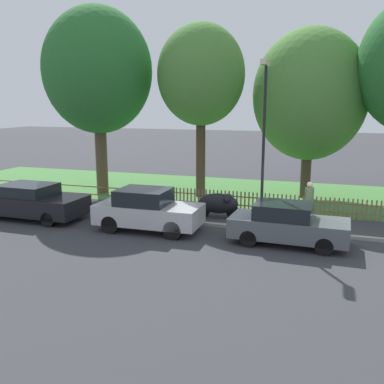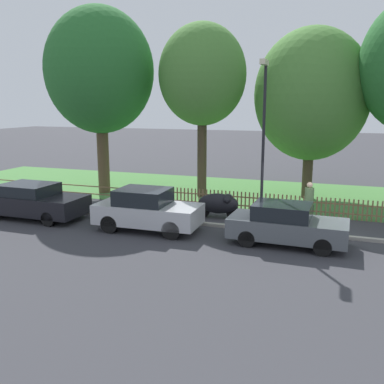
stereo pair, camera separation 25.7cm
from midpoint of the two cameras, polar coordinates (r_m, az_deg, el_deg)
ground_plane at (r=15.96m, az=13.85°, el=-5.56°), size 120.00×120.00×0.00m
kerb_stone at (r=16.04m, az=13.90°, el=-5.26°), size 42.35×0.20×0.12m
grass_strip at (r=22.56m, az=15.56°, el=-0.61°), size 42.35×8.00×0.01m
park_fence at (r=18.58m, az=14.78°, el=-1.80°), size 42.35×0.05×0.87m
parked_car_silver_hatchback at (r=18.76m, az=-20.12°, el=-1.10°), size 4.42×1.92×1.42m
parked_car_black_saloon at (r=15.94m, az=-5.55°, el=-2.36°), size 3.91×1.81×1.56m
parked_car_navy_estate at (r=14.65m, az=12.94°, el=-4.23°), size 3.91×1.73×1.39m
covered_motorcycle at (r=17.59m, az=4.08°, el=-1.52°), size 1.81×0.87×1.04m
tree_nearest_kerb at (r=22.89m, az=-11.89°, el=15.47°), size 5.48×5.48×9.43m
tree_behind_motorcycle at (r=21.44m, az=1.75°, el=15.27°), size 4.25×4.25×8.47m
tree_mid_park at (r=21.85m, az=16.01°, el=12.34°), size 5.49×5.49×8.23m
pedestrian_near_fence at (r=17.08m, az=15.74°, el=-1.18°), size 0.45×0.45×1.71m
street_lamp at (r=16.07m, az=9.95°, el=8.63°), size 0.20×0.79×6.16m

